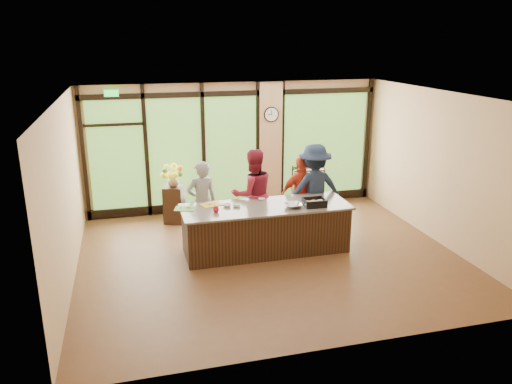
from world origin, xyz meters
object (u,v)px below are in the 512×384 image
island_base (266,229)px  roasting_pan (314,204)px  bar_cart (308,180)px  cook_left (202,202)px  cook_right (314,189)px  flower_stand (174,204)px

island_base → roasting_pan: 1.05m
bar_cart → cook_left: bearing=-139.5°
cook_right → bar_cart: size_ratio=1.85×
cook_right → roasting_pan: 1.00m
island_base → roasting_pan: bearing=-15.5°
cook_left → bar_cart: (2.87, 1.67, -0.22)m
roasting_pan → bar_cart: bar_cart is taller
island_base → bar_cart: size_ratio=3.02×
island_base → roasting_pan: size_ratio=7.59×
flower_stand → bar_cart: 3.34m
flower_stand → cook_left: bearing=-50.9°
island_base → flower_stand: size_ratio=3.73×
cook_right → bar_cart: (0.53, 1.76, -0.34)m
island_base → flower_stand: island_base is taller
cook_left → bar_cart: bearing=-158.5°
cook_right → cook_left: bearing=-4.6°
roasting_pan → bar_cart: (0.88, 2.70, -0.34)m
island_base → roasting_pan: (0.89, -0.25, 0.52)m
island_base → flower_stand: bearing=127.2°
roasting_pan → bar_cart: size_ratio=0.40×
cook_left → flower_stand: 1.39m
flower_stand → cook_right: bearing=-6.1°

